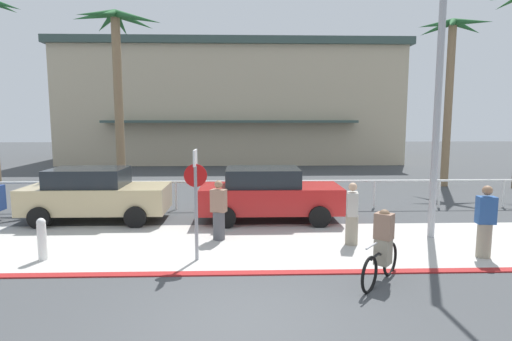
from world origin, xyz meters
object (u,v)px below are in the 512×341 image
car_tan_1 (95,194)px  pedestrian_1 (219,213)px  streetlight_curb (443,78)px  stop_sign_bike_lane (196,189)px  pedestrian_0 (352,217)px  pedestrian_2 (485,225)px  car_red_2 (269,194)px  bollard_0 (42,239)px  palm_tree_1 (118,55)px  cyclist_black_0 (382,248)px  palm_tree_2 (450,65)px

car_tan_1 → pedestrian_1: (4.02, -2.23, -0.12)m
streetlight_curb → pedestrian_1: size_ratio=4.62×
stop_sign_bike_lane → car_tan_1: size_ratio=0.58×
pedestrian_0 → pedestrian_2: (2.84, -1.08, 0.05)m
stop_sign_bike_lane → car_red_2: 4.23m
bollard_0 → pedestrian_2: 10.24m
bollard_0 → pedestrian_1: size_ratio=0.62×
stop_sign_bike_lane → palm_tree_1: palm_tree_1 is taller
pedestrian_0 → pedestrian_1: bearing=171.0°
car_red_2 → pedestrian_1: (-1.46, -2.09, -0.12)m
car_tan_1 → pedestrian_0: car_tan_1 is taller
cyclist_black_0 → car_tan_1: bearing=145.0°
car_red_2 → pedestrian_1: size_ratio=2.71×
stop_sign_bike_lane → pedestrian_2: bearing=-0.2°
bollard_0 → car_red_2: bearing=33.4°
palm_tree_1 → car_tan_1: 6.72m
pedestrian_2 → pedestrian_1: bearing=165.4°
car_red_2 → pedestrian_0: size_ratio=2.70×
palm_tree_2 → pedestrian_1: 14.26m
streetlight_curb → palm_tree_2: size_ratio=0.97×
streetlight_curb → pedestrian_2: (0.48, -1.46, -3.48)m
car_tan_1 → pedestrian_2: pedestrian_2 is taller
car_tan_1 → car_red_2: bearing=-1.5°
palm_tree_2 → palm_tree_1: bearing=-172.9°
pedestrian_1 → pedestrian_2: pedestrian_2 is taller
car_tan_1 → pedestrian_1: size_ratio=2.71×
car_red_2 → palm_tree_2: bearing=36.4°
cyclist_black_0 → pedestrian_0: (0.02, 2.42, 0.06)m
cyclist_black_0 → pedestrian_1: size_ratio=0.92×
bollard_0 → pedestrian_2: pedestrian_2 is taller
stop_sign_bike_lane → streetlight_curb: size_ratio=0.34×
car_tan_1 → cyclist_black_0: 9.07m
streetlight_curb → pedestrian_0: (-2.36, -0.38, -3.53)m
palm_tree_1 → car_tan_1: size_ratio=1.73×
palm_tree_1 → pedestrian_0: bearing=-42.9°
bollard_0 → pedestrian_2: size_ratio=0.58×
car_tan_1 → palm_tree_1: bearing=95.3°
stop_sign_bike_lane → car_tan_1: 5.33m
stop_sign_bike_lane → car_red_2: (1.88, 3.70, -0.81)m
pedestrian_1 → car_tan_1: bearing=150.9°
palm_tree_2 → car_red_2: (-8.81, -6.50, -4.79)m
palm_tree_1 → palm_tree_2: (14.71, 1.82, -0.15)m
stop_sign_bike_lane → palm_tree_2: size_ratio=0.33×
palm_tree_1 → car_red_2: size_ratio=1.73×
palm_tree_1 → pedestrian_2: (10.71, -8.40, -5.02)m
car_tan_1 → car_red_2: size_ratio=1.00×
streetlight_curb → pedestrian_2: bearing=-71.9°
car_red_2 → pedestrian_2: (4.81, -3.72, -0.07)m
cyclist_black_0 → palm_tree_1: bearing=128.9°
palm_tree_2 → cyclist_black_0: palm_tree_2 is taller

